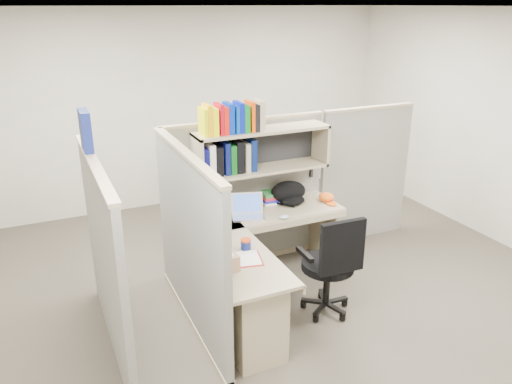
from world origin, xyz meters
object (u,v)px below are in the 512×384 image
laptop (248,207)px  task_chair (329,280)px  snack_canister (246,244)px  backpack (291,193)px  desk (257,285)px

laptop → task_chair: bearing=-45.5°
snack_canister → laptop: bearing=64.6°
laptop → snack_canister: (-0.29, -0.61, -0.07)m
task_chair → backpack: bearing=83.2°
backpack → task_chair: task_chair is taller
snack_canister → desk: bearing=-76.9°
laptop → backpack: size_ratio=0.82×
laptop → snack_canister: size_ratio=3.42×
task_chair → laptop: bearing=117.8°
snack_canister → task_chair: 0.87m
snack_canister → task_chair: size_ratio=0.09×
desk → laptop: laptop is taller
laptop → snack_canister: bearing=-98.6°
task_chair → desk: bearing=173.9°
desk → snack_canister: 0.37m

